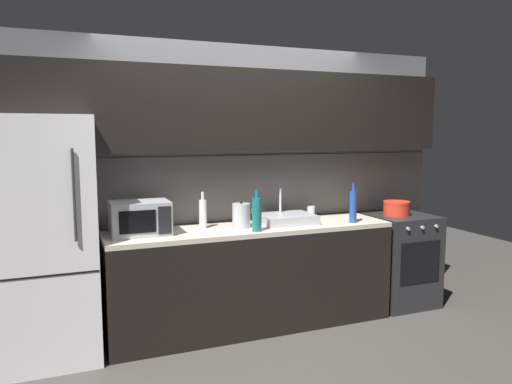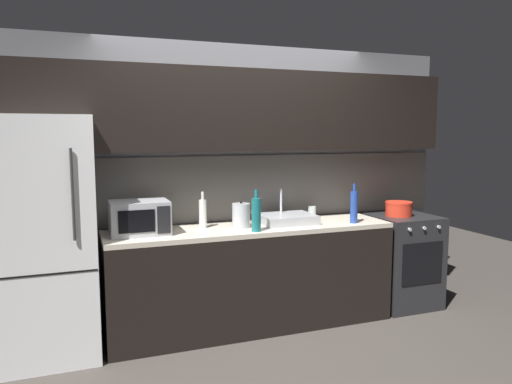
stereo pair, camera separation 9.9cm
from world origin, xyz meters
TOP-DOWN VIEW (x-y plane):
  - ground_plane at (0.00, 0.00)m, footprint 10.00×10.00m
  - back_wall at (0.00, 1.20)m, footprint 4.24×0.44m
  - counter_run at (0.00, 0.90)m, footprint 2.50×0.60m
  - refrigerator at (-1.63, 0.90)m, footprint 0.68×0.69m
  - oven_range at (1.59, 0.90)m, footprint 0.60×0.62m
  - microwave at (-0.95, 0.92)m, footprint 0.46×0.35m
  - sink_basin at (0.35, 0.93)m, footprint 0.48×0.38m
  - kettle at (-0.10, 0.89)m, footprint 0.19×0.15m
  - wine_bottle_white at (-0.41, 0.99)m, footprint 0.07×0.07m
  - wine_bottle_teal at (-0.04, 0.69)m, footprint 0.08×0.08m
  - wine_bottle_blue at (0.92, 0.73)m, footprint 0.07×0.07m
  - mug_clear at (0.70, 1.12)m, footprint 0.08×0.08m
  - cooking_pot at (1.53, 0.90)m, footprint 0.26×0.26m

SIDE VIEW (x-z plane):
  - ground_plane at x=0.00m, z-range 0.00..0.00m
  - counter_run at x=0.00m, z-range 0.00..0.90m
  - oven_range at x=1.59m, z-range 0.00..0.90m
  - refrigerator at x=-1.63m, z-range 0.00..1.84m
  - sink_basin at x=0.35m, z-range 0.79..1.09m
  - mug_clear at x=0.70m, z-range 0.90..1.01m
  - cooking_pot at x=1.53m, z-range 0.90..1.04m
  - kettle at x=-0.10m, z-range 0.89..1.12m
  - wine_bottle_white at x=-0.41m, z-range 0.87..1.18m
  - microwave at x=-0.95m, z-range 0.90..1.17m
  - wine_bottle_teal at x=-0.04m, z-range 0.87..1.22m
  - wine_bottle_blue at x=0.92m, z-range 0.87..1.23m
  - back_wall at x=0.00m, z-range 0.30..2.80m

